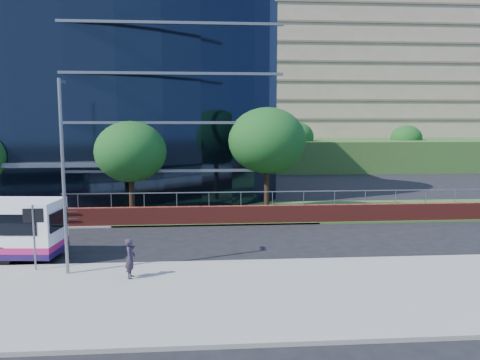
{
  "coord_description": "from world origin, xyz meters",
  "views": [
    {
      "loc": [
        11.7,
        -21.56,
        6.38
      ],
      "look_at": [
        14.0,
        8.0,
        2.75
      ],
      "focal_mm": 35.0,
      "sensor_mm": 36.0,
      "label": 1
    }
  ],
  "objects": [
    {
      "name": "streetlight_east",
      "position": [
        6.0,
        -2.17,
        4.44
      ],
      "size": [
        0.15,
        0.77,
        8.0
      ],
      "color": "slate",
      "rests_on": "pavement_near"
    },
    {
      "name": "tree_dist_e",
      "position": [
        24.0,
        40.0,
        4.54
      ],
      "size": [
        4.62,
        4.62,
        6.51
      ],
      "color": "black",
      "rests_on": "ground"
    },
    {
      "name": "tree_far_c",
      "position": [
        7.0,
        9.0,
        4.54
      ],
      "size": [
        4.62,
        4.62,
        6.51
      ],
      "color": "black",
      "rests_on": "ground"
    },
    {
      "name": "tree_dist_f",
      "position": [
        40.0,
        42.0,
        4.21
      ],
      "size": [
        4.29,
        4.29,
        6.05
      ],
      "color": "black",
      "rests_on": "ground"
    },
    {
      "name": "retaining_wall",
      "position": [
        20.0,
        7.3,
        0.61
      ],
      "size": [
        34.0,
        0.4,
        2.11
      ],
      "color": "maroon",
      "rests_on": "ground"
    },
    {
      "name": "apartment_block",
      "position": [
        32.0,
        57.21,
        11.11
      ],
      "size": [
        60.0,
        42.0,
        30.0
      ],
      "color": "#2D511E",
      "rests_on": "ground"
    },
    {
      "name": "glass_office",
      "position": [
        -4.0,
        20.85,
        8.0
      ],
      "size": [
        44.0,
        23.1,
        16.0
      ],
      "color": "black",
      "rests_on": "ground"
    },
    {
      "name": "pedestrian",
      "position": [
        8.71,
        -2.98,
        0.96
      ],
      "size": [
        0.4,
        0.6,
        1.61
      ],
      "primitive_type": "imported",
      "rotation": [
        0.0,
        0.0,
        1.55
      ],
      "color": "#292132",
      "rests_on": "pavement_near"
    },
    {
      "name": "street_sign",
      "position": [
        4.5,
        -1.59,
        2.15
      ],
      "size": [
        0.85,
        0.09,
        2.8
      ],
      "color": "slate",
      "rests_on": "pavement_near"
    },
    {
      "name": "tree_far_d",
      "position": [
        16.0,
        10.0,
        5.19
      ],
      "size": [
        5.28,
        5.28,
        7.44
      ],
      "color": "black",
      "rests_on": "ground"
    },
    {
      "name": "grass_verge",
      "position": [
        24.0,
        11.0,
        0.06
      ],
      "size": [
        36.0,
        8.0,
        0.12
      ],
      "primitive_type": "cube",
      "color": "#2D511E",
      "rests_on": "ground"
    }
  ]
}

